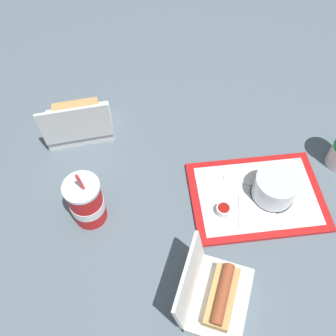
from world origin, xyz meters
TOP-DOWN VIEW (x-y plane):
  - ground_plane at (0.00, 0.00)m, footprint 3.20×3.20m
  - food_tray at (0.25, -0.02)m, footprint 0.42×0.33m
  - cake_container at (0.29, -0.01)m, footprint 0.12×0.12m
  - ketchup_cup at (0.15, -0.08)m, footprint 0.04×0.04m
  - napkin_stack at (0.25, -0.07)m, footprint 0.10×0.10m
  - plastic_fork at (0.21, 0.02)m, footprint 0.11×0.03m
  - clamshell_hotdog_back at (0.14, -0.32)m, footprint 0.19×0.21m
  - clamshell_sandwich_center at (-0.30, 0.18)m, footprint 0.24×0.20m
  - soda_cup_corner at (-0.21, -0.11)m, footprint 0.09×0.09m

SIDE VIEW (x-z plane):
  - ground_plane at x=0.00m, z-range 0.00..0.00m
  - food_tray at x=0.25m, z-range 0.00..0.01m
  - napkin_stack at x=0.25m, z-range 0.01..0.02m
  - plastic_fork at x=0.21m, z-range 0.01..0.02m
  - ketchup_cup at x=0.15m, z-range 0.01..0.04m
  - clamshell_hotdog_back at x=0.14m, z-range -0.04..0.12m
  - clamshell_sandwich_center at x=-0.30m, z-range -0.04..0.13m
  - cake_container at x=0.29m, z-range 0.01..0.09m
  - soda_cup_corner at x=-0.21m, z-range -0.03..0.19m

